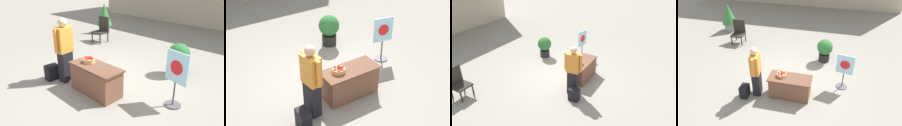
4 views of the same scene
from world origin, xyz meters
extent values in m
plane|color=gray|center=(0.00, 0.00, 0.00)|extent=(120.00, 120.00, 0.00)
cube|color=brown|center=(0.30, -0.68, 0.34)|extent=(1.28, 0.57, 0.67)
cube|color=brown|center=(0.30, -0.68, 0.69)|extent=(1.36, 0.61, 0.04)
cylinder|color=tan|center=(0.01, -0.64, 0.76)|extent=(0.30, 0.30, 0.10)
sphere|color=red|center=(0.11, -0.64, 0.80)|extent=(0.08, 0.08, 0.08)
sphere|color=red|center=(0.07, -0.56, 0.80)|extent=(0.08, 0.08, 0.08)
sphere|color=red|center=(-0.03, -0.55, 0.80)|extent=(0.08, 0.08, 0.08)
sphere|color=red|center=(-0.09, -0.65, 0.80)|extent=(0.08, 0.08, 0.08)
sphere|color=red|center=(-0.03, -0.73, 0.80)|extent=(0.08, 0.08, 0.08)
sphere|color=red|center=(0.05, -0.73, 0.80)|extent=(0.08, 0.08, 0.08)
sphere|color=red|center=(0.03, -0.65, 0.83)|extent=(0.08, 0.08, 0.08)
sphere|color=#A30F14|center=(0.03, -0.62, 0.83)|extent=(0.08, 0.08, 0.08)
cube|color=black|center=(-0.77, -0.82, 0.42)|extent=(0.28, 0.37, 0.83)
cube|color=orange|center=(-0.77, -0.82, 1.16)|extent=(0.31, 0.45, 0.66)
sphere|color=tan|center=(-0.77, -0.82, 1.61)|extent=(0.23, 0.23, 0.23)
cylinder|color=orange|center=(-0.80, -0.56, 1.19)|extent=(0.09, 0.09, 0.60)
cylinder|color=orange|center=(-0.73, -1.08, 1.19)|extent=(0.09, 0.09, 0.60)
cube|color=black|center=(-1.12, -1.06, 0.21)|extent=(0.24, 0.34, 0.42)
cylinder|color=#4C4C51|center=(1.94, 0.15, 0.01)|extent=(0.36, 0.36, 0.03)
cylinder|color=#4C4C51|center=(1.94, 0.15, 0.31)|extent=(0.04, 0.04, 0.55)
cube|color=#99D1EA|center=(1.94, 0.15, 0.92)|extent=(0.56, 0.13, 0.68)
cylinder|color=red|center=(1.93, 0.13, 0.92)|extent=(0.31, 0.06, 0.31)
cylinder|color=#28231E|center=(-2.60, 2.04, 0.20)|extent=(0.05, 0.05, 0.40)
cylinder|color=#28231E|center=(-3.07, 2.02, 0.20)|extent=(0.05, 0.05, 0.40)
cylinder|color=#28231E|center=(-2.62, 2.51, 0.20)|extent=(0.05, 0.05, 0.40)
cylinder|color=#28231E|center=(-3.09, 2.49, 0.20)|extent=(0.05, 0.05, 0.40)
cube|color=#28231E|center=(-2.84, 2.26, 0.43)|extent=(0.57, 0.57, 0.06)
cube|color=#28231E|center=(-2.85, 2.51, 0.76)|extent=(0.55, 0.08, 0.60)
cylinder|color=black|center=(1.16, 1.67, 0.16)|extent=(0.43, 0.43, 0.32)
sphere|color=#28662D|center=(1.16, 1.67, 0.63)|extent=(0.62, 0.62, 0.62)
camera|label=1|loc=(3.93, -3.73, 2.73)|focal=35.00mm
camera|label=2|loc=(-3.10, -5.50, 4.67)|focal=50.00mm
camera|label=3|loc=(-6.35, -3.73, 4.42)|focal=35.00mm
camera|label=4|loc=(1.55, -5.93, 4.89)|focal=35.00mm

